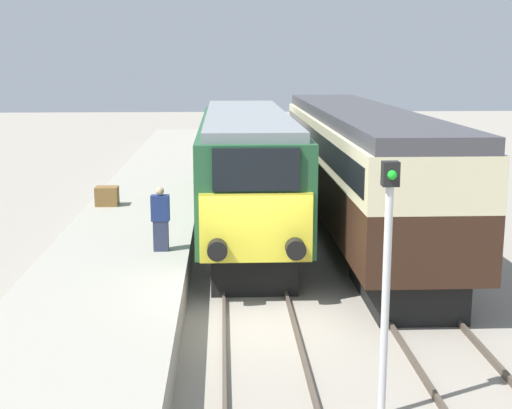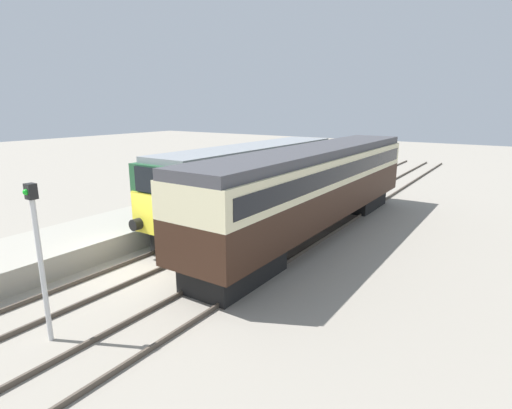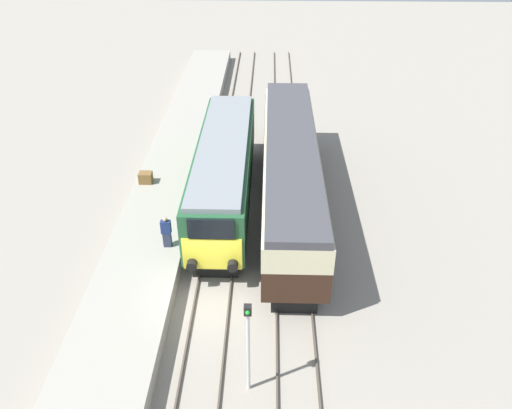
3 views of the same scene
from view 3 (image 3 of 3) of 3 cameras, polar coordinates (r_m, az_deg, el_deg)
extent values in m
plane|color=gray|center=(21.23, -5.07, -11.15)|extent=(120.00, 120.00, 0.00)
cube|color=#9E998C|center=(27.71, -10.22, 1.45)|extent=(3.50, 50.00, 0.83)
cube|color=#4C4238|center=(25.04, -5.55, -2.93)|extent=(0.07, 60.00, 0.14)
cube|color=#4C4238|center=(24.91, -2.27, -2.99)|extent=(0.07, 60.00, 0.14)
cube|color=#4C4238|center=(24.87, 2.26, -3.07)|extent=(0.07, 60.00, 0.14)
cube|color=#4C4238|center=(24.93, 5.57, -3.11)|extent=(0.07, 60.00, 0.14)
cube|color=black|center=(23.57, -4.25, -4.18)|extent=(2.03, 4.00, 1.00)
cube|color=black|center=(29.97, -2.93, 4.80)|extent=(2.03, 4.00, 1.00)
cube|color=#235633|center=(25.77, -3.65, 4.20)|extent=(2.70, 12.66, 2.58)
cube|color=yellow|center=(20.81, -5.02, -5.68)|extent=(2.48, 0.10, 1.55)
cube|color=black|center=(20.02, -5.20, -2.81)|extent=(1.89, 0.10, 0.93)
cube|color=gray|center=(25.11, -3.76, 7.01)|extent=(2.38, 12.15, 0.24)
cylinder|color=black|center=(21.03, -7.34, -6.87)|extent=(0.44, 0.35, 0.44)
cylinder|color=black|center=(20.84, -2.68, -7.00)|extent=(0.44, 0.35, 0.44)
cube|color=black|center=(21.78, 4.24, -8.01)|extent=(1.89, 3.60, 0.95)
cube|color=black|center=(31.70, 3.50, 6.42)|extent=(1.89, 3.60, 0.95)
cube|color=#331E14|center=(25.90, 3.90, 2.80)|extent=(2.70, 16.32, 1.47)
cube|color=beige|center=(25.25, 4.02, 5.37)|extent=(2.71, 16.32, 1.16)
cube|color=black|center=(25.25, 4.02, 5.37)|extent=(2.75, 15.67, 0.64)
cube|color=#424247|center=(24.90, 4.08, 6.91)|extent=(2.48, 16.32, 0.36)
cube|color=#2D334C|center=(22.82, -10.10, -3.92)|extent=(0.36, 0.24, 0.75)
cube|color=navy|center=(22.42, -10.27, -2.53)|extent=(0.44, 0.26, 0.62)
sphere|color=tan|center=(22.18, -10.37, -1.67)|extent=(0.20, 0.20, 0.20)
cylinder|color=silver|center=(17.04, -0.89, -16.64)|extent=(0.12, 0.12, 3.60)
cube|color=black|center=(15.57, -0.95, -11.96)|extent=(0.24, 0.20, 0.36)
sphere|color=green|center=(15.49, -0.97, -12.25)|extent=(0.14, 0.14, 0.14)
cube|color=brown|center=(27.82, -12.50, 3.02)|extent=(0.70, 0.56, 0.60)
camera|label=1|loc=(9.96, -25.89, -47.66)|focal=50.00mm
camera|label=2|loc=(14.15, 40.57, -17.61)|focal=28.00mm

